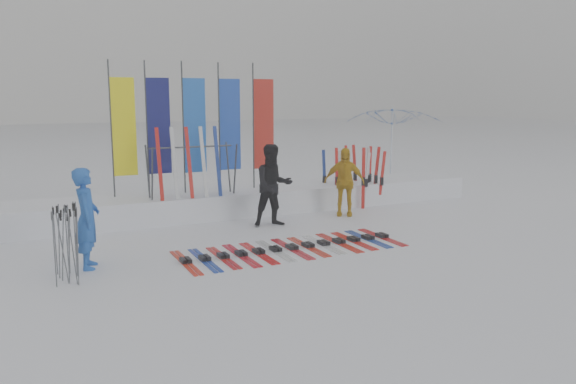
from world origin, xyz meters
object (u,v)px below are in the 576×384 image
ski_row (291,247)px  person_black (273,185)px  person_blue (87,218)px  person_yellow (344,182)px  tent_canopy (393,148)px  ski_rack (192,164)px

ski_row → person_black: bearing=75.3°
person_blue → person_black: person_black is taller
person_yellow → ski_row: 3.58m
tent_canopy → ski_row: size_ratio=0.68×
person_blue → person_black: (4.24, 1.58, 0.06)m
person_black → ski_rack: (-1.52, 1.33, 0.44)m
person_yellow → ski_row: bearing=-106.4°
person_yellow → person_black: bearing=-140.5°
person_black → ski_rack: size_ratio=0.93×
ski_row → ski_rack: 3.76m
person_black → ski_row: 2.29m
ski_row → ski_rack: size_ratio=2.17×
person_yellow → tent_canopy: bearing=69.1°
tent_canopy → person_black: bearing=-152.8°
person_black → ski_row: person_black is taller
tent_canopy → ski_row: tent_canopy is taller
ski_rack → person_blue: bearing=-133.1°
person_yellow → ski_rack: 3.78m
ski_row → person_yellow: bearing=41.6°
ski_row → person_blue: bearing=173.0°
person_black → ski_row: size_ratio=0.43×
person_black → person_yellow: bearing=14.2°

